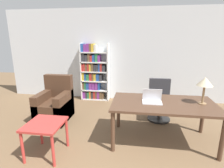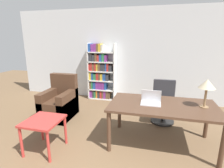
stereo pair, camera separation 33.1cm
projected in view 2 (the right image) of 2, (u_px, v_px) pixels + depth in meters
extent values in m
cube|color=silver|center=(143.00, 56.00, 5.08)|extent=(8.00, 0.06, 2.70)
cube|color=#4C3323|center=(163.00, 106.00, 2.97)|extent=(1.79, 0.97, 0.04)
cylinder|color=#4C3323|center=(109.00, 132.00, 2.87)|extent=(0.07, 0.07, 0.71)
cylinder|color=#4C3323|center=(223.00, 147.00, 2.47)|extent=(0.07, 0.07, 0.71)
cylinder|color=#4C3323|center=(119.00, 111.00, 3.66)|extent=(0.07, 0.07, 0.71)
cylinder|color=#4C3323|center=(207.00, 120.00, 3.26)|extent=(0.07, 0.07, 0.71)
cube|color=silver|center=(151.00, 104.00, 2.98)|extent=(0.33, 0.23, 0.02)
cube|color=silver|center=(151.00, 96.00, 3.02)|extent=(0.33, 0.07, 0.22)
cube|color=#19233D|center=(151.00, 96.00, 3.03)|extent=(0.30, 0.06, 0.19)
cylinder|color=olive|center=(204.00, 107.00, 2.85)|extent=(0.13, 0.13, 0.01)
cylinder|color=olive|center=(205.00, 97.00, 2.81)|extent=(0.04, 0.04, 0.31)
cone|color=#C6B793|center=(207.00, 84.00, 2.75)|extent=(0.26, 0.26, 0.15)
cylinder|color=black|center=(162.00, 121.00, 3.98)|extent=(0.52, 0.52, 0.04)
cylinder|color=#262626|center=(163.00, 114.00, 3.93)|extent=(0.06, 0.06, 0.30)
cube|color=#2D2D33|center=(163.00, 106.00, 3.88)|extent=(0.51, 0.51, 0.10)
cube|color=#2D2D33|center=(164.00, 90.00, 4.01)|extent=(0.48, 0.08, 0.49)
cube|color=#B2332D|center=(43.00, 121.00, 2.84)|extent=(0.55, 0.58, 0.04)
cylinder|color=#B2332D|center=(21.00, 143.00, 2.73)|extent=(0.04, 0.04, 0.52)
cylinder|color=#B2332D|center=(48.00, 147.00, 2.62)|extent=(0.04, 0.04, 0.52)
cylinder|color=#B2332D|center=(42.00, 127.00, 3.21)|extent=(0.04, 0.04, 0.52)
cylinder|color=#B2332D|center=(65.00, 130.00, 3.10)|extent=(0.04, 0.04, 0.52)
cube|color=#472D1E|center=(59.00, 108.00, 4.17)|extent=(0.66, 0.80, 0.46)
cube|color=#472D1E|center=(64.00, 84.00, 4.35)|extent=(0.66, 0.16, 0.55)
cube|color=#472D1E|center=(49.00, 103.00, 4.21)|extent=(0.16, 0.80, 0.65)
cube|color=#472D1E|center=(68.00, 105.00, 4.09)|extent=(0.16, 0.80, 0.65)
cube|color=white|center=(89.00, 71.00, 5.40)|extent=(0.04, 0.28, 1.71)
cube|color=white|center=(115.00, 73.00, 5.21)|extent=(0.04, 0.28, 1.71)
cube|color=white|center=(102.00, 98.00, 5.51)|extent=(0.81, 0.28, 0.04)
cube|color=#7F338C|center=(92.00, 94.00, 5.57)|extent=(0.09, 0.24, 0.20)
cube|color=#333338|center=(94.00, 93.00, 5.55)|extent=(0.05, 0.24, 0.23)
cube|color=#2D7F47|center=(96.00, 94.00, 5.54)|extent=(0.05, 0.24, 0.20)
cube|color=orange|center=(98.00, 94.00, 5.52)|extent=(0.05, 0.24, 0.23)
cube|color=#333338|center=(100.00, 94.00, 5.51)|extent=(0.06, 0.24, 0.20)
cube|color=#B72D28|center=(102.00, 94.00, 5.49)|extent=(0.06, 0.24, 0.23)
cube|color=brown|center=(103.00, 94.00, 5.47)|extent=(0.04, 0.24, 0.22)
cube|color=#7F338C|center=(105.00, 94.00, 5.46)|extent=(0.07, 0.24, 0.23)
cube|color=brown|center=(108.00, 95.00, 5.44)|extent=(0.07, 0.24, 0.22)
cube|color=brown|center=(110.00, 95.00, 5.43)|extent=(0.05, 0.24, 0.20)
cube|color=white|center=(102.00, 89.00, 5.44)|extent=(0.81, 0.28, 0.04)
cube|color=brown|center=(91.00, 85.00, 5.50)|extent=(0.06, 0.24, 0.21)
cube|color=#2D7F47|center=(93.00, 85.00, 5.48)|extent=(0.05, 0.24, 0.23)
cube|color=#234C99|center=(95.00, 85.00, 5.47)|extent=(0.09, 0.24, 0.21)
cube|color=#7F338C|center=(98.00, 85.00, 5.44)|extent=(0.08, 0.24, 0.23)
cube|color=#7F338C|center=(101.00, 85.00, 5.42)|extent=(0.09, 0.24, 0.23)
cube|color=#7F338C|center=(104.00, 85.00, 5.40)|extent=(0.08, 0.24, 0.23)
cube|color=#234C99|center=(106.00, 85.00, 5.38)|extent=(0.05, 0.24, 0.23)
cube|color=white|center=(102.00, 80.00, 5.37)|extent=(0.81, 0.28, 0.04)
cube|color=gold|center=(91.00, 76.00, 5.42)|extent=(0.07, 0.24, 0.23)
cube|color=#234C99|center=(93.00, 76.00, 5.41)|extent=(0.05, 0.24, 0.21)
cube|color=#2D7F47|center=(96.00, 77.00, 5.39)|extent=(0.08, 0.24, 0.19)
cube|color=#B72D28|center=(98.00, 76.00, 5.37)|extent=(0.08, 0.24, 0.21)
cube|color=brown|center=(100.00, 76.00, 5.35)|extent=(0.04, 0.24, 0.22)
cube|color=gold|center=(102.00, 77.00, 5.34)|extent=(0.07, 0.24, 0.20)
cube|color=#234C99|center=(105.00, 77.00, 5.32)|extent=(0.09, 0.24, 0.20)
cube|color=#333338|center=(108.00, 77.00, 5.30)|extent=(0.08, 0.24, 0.19)
cube|color=white|center=(102.00, 71.00, 5.30)|extent=(0.81, 0.28, 0.04)
cube|color=#B72D28|center=(90.00, 67.00, 5.36)|extent=(0.04, 0.24, 0.20)
cube|color=#B72D28|center=(92.00, 67.00, 5.34)|extent=(0.06, 0.24, 0.23)
cube|color=brown|center=(94.00, 67.00, 5.33)|extent=(0.05, 0.24, 0.21)
cube|color=#B72D28|center=(96.00, 67.00, 5.31)|extent=(0.06, 0.24, 0.23)
cube|color=gold|center=(98.00, 67.00, 5.30)|extent=(0.05, 0.24, 0.21)
cube|color=brown|center=(100.00, 67.00, 5.28)|extent=(0.07, 0.24, 0.23)
cube|color=#333338|center=(102.00, 67.00, 5.27)|extent=(0.06, 0.24, 0.20)
cube|color=#333338|center=(104.00, 68.00, 5.25)|extent=(0.07, 0.24, 0.20)
cube|color=#234C99|center=(107.00, 67.00, 5.23)|extent=(0.04, 0.24, 0.23)
cube|color=#B72D28|center=(108.00, 67.00, 5.22)|extent=(0.06, 0.24, 0.23)
cube|color=#333338|center=(111.00, 68.00, 5.21)|extent=(0.09, 0.24, 0.18)
cube|color=white|center=(102.00, 62.00, 5.23)|extent=(0.81, 0.28, 0.04)
cube|color=#333338|center=(90.00, 57.00, 5.28)|extent=(0.05, 0.24, 0.23)
cube|color=#333338|center=(92.00, 57.00, 5.27)|extent=(0.05, 0.24, 0.23)
cube|color=#333338|center=(94.00, 58.00, 5.26)|extent=(0.08, 0.24, 0.19)
cube|color=brown|center=(97.00, 57.00, 5.23)|extent=(0.06, 0.24, 0.23)
cube|color=#B72D28|center=(99.00, 58.00, 5.22)|extent=(0.07, 0.24, 0.18)
cube|color=#234C99|center=(101.00, 58.00, 5.20)|extent=(0.07, 0.24, 0.20)
cube|color=#2D7F47|center=(104.00, 58.00, 5.18)|extent=(0.08, 0.24, 0.23)
cube|color=#7F338C|center=(106.00, 58.00, 5.17)|extent=(0.06, 0.24, 0.19)
cube|color=white|center=(102.00, 52.00, 5.16)|extent=(0.81, 0.28, 0.04)
cube|color=#234C99|center=(90.00, 48.00, 5.21)|extent=(0.08, 0.24, 0.23)
cube|color=#7F338C|center=(93.00, 48.00, 5.19)|extent=(0.08, 0.24, 0.21)
cube|color=#7F338C|center=(96.00, 48.00, 5.16)|extent=(0.07, 0.24, 0.23)
cube|color=brown|center=(98.00, 48.00, 5.15)|extent=(0.06, 0.24, 0.23)
cube|color=gold|center=(100.00, 48.00, 5.13)|extent=(0.07, 0.24, 0.23)
cube|color=silver|center=(103.00, 48.00, 5.12)|extent=(0.06, 0.24, 0.20)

